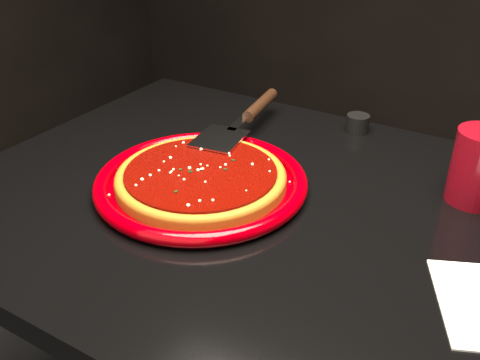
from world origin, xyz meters
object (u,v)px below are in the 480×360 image
Objects in this scene: plate at (201,182)px; cup at (479,167)px; ramekin at (358,123)px; pizza_server at (243,118)px.

plate is 0.46m from cup.
cup is at bearing -32.15° from ramekin.
ramekin is (0.19, 0.16, -0.03)m from pizza_server.
cup is 0.31m from ramekin.
pizza_server is at bearing 179.17° from cup.
pizza_server is 0.45m from cup.
pizza_server is 0.25m from ramekin.
pizza_server is at bearing 100.98° from plate.
pizza_server reaches higher than plate.
plate is 0.22m from pizza_server.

